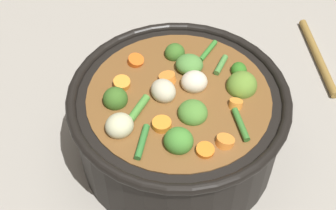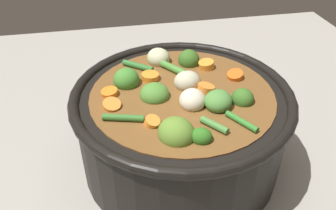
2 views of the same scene
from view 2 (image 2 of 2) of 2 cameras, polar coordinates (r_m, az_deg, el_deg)
ground_plane at (r=0.56m, az=2.02°, el=-8.86°), size 1.10×1.10×0.00m
cooking_pot at (r=0.52m, az=2.16°, el=-3.30°), size 0.31×0.31×0.15m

